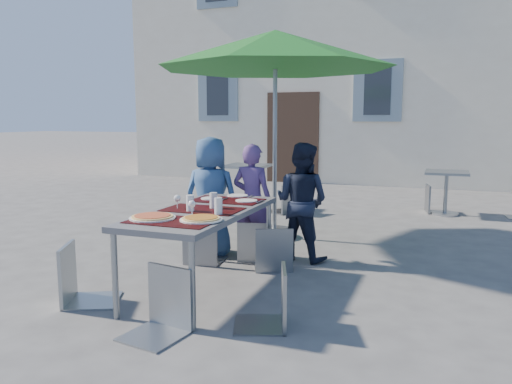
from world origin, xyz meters
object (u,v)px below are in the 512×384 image
at_px(child_0, 211,196).
at_px(patio_umbrella, 275,51).
at_px(pizza_near_right, 201,219).
at_px(chair_3, 78,238).
at_px(chair_0, 202,217).
at_px(bg_chair_l_1, 434,182).
at_px(dining_table, 203,216).
at_px(child_1, 252,200).
at_px(bg_chair_l_0, 214,172).
at_px(chair_2, 274,222).
at_px(chair_4, 272,262).
at_px(pizza_near_left, 152,217).
at_px(bg_chair_r_0, 286,180).
at_px(cafe_table_0, 247,178).
at_px(cafe_table_1, 446,186).
at_px(chair_5, 161,262).
at_px(chair_1, 256,218).
at_px(child_2, 301,202).

distance_m(child_0, patio_umbrella, 2.07).
relative_size(pizza_near_right, chair_3, 0.36).
bearing_deg(chair_0, bg_chair_l_1, 60.36).
bearing_deg(bg_chair_l_1, dining_table, -111.91).
bearing_deg(child_1, bg_chair_l_0, -53.64).
height_order(chair_2, chair_4, chair_2).
height_order(chair_2, bg_chair_l_0, bg_chair_l_0).
xyz_separation_m(pizza_near_left, chair_0, (-0.18, 1.27, -0.26)).
bearing_deg(child_1, pizza_near_right, 100.43).
relative_size(bg_chair_l_0, bg_chair_r_0, 1.12).
distance_m(cafe_table_0, bg_chair_r_0, 0.79).
bearing_deg(cafe_table_0, chair_3, -86.20).
bearing_deg(bg_chair_l_0, chair_0, -66.69).
height_order(bg_chair_l_0, cafe_table_1, bg_chair_l_0).
relative_size(child_0, chair_5, 1.49).
xyz_separation_m(pizza_near_left, bg_chair_r_0, (-0.20, 4.39, -0.22)).
bearing_deg(chair_3, child_0, 77.97).
xyz_separation_m(cafe_table_0, bg_chair_l_1, (3.08, 0.74, -0.02)).
bearing_deg(bg_chair_l_1, chair_0, -119.64).
relative_size(dining_table, chair_5, 2.01).
distance_m(chair_1, bg_chair_l_1, 4.15).
relative_size(chair_4, chair_5, 0.95).
bearing_deg(chair_3, chair_2, 48.91).
xyz_separation_m(chair_0, chair_4, (1.24, -1.31, -0.01)).
relative_size(child_0, chair_0, 1.55).
bearing_deg(child_1, bg_chair_r_0, -77.57).
bearing_deg(cafe_table_1, cafe_table_0, -169.56).
distance_m(child_1, chair_0, 0.64).
distance_m(chair_5, bg_chair_r_0, 4.86).
bearing_deg(patio_umbrella, chair_0, -103.51).
bearing_deg(child_1, chair_0, 54.93).
bearing_deg(pizza_near_right, cafe_table_1, 69.63).
bearing_deg(pizza_near_left, cafe_table_1, 66.00).
bearing_deg(cafe_table_1, bg_chair_l_1, 144.44).
bearing_deg(bg_chair_r_0, chair_0, -89.68).
xyz_separation_m(child_2, bg_chair_r_0, (-0.97, 2.57, -0.11)).
distance_m(child_1, chair_2, 0.62).
bearing_deg(child_1, chair_1, 124.68).
bearing_deg(chair_3, patio_umbrella, 74.05).
relative_size(bg_chair_l_0, bg_chair_l_1, 1.19).
height_order(pizza_near_left, chair_1, chair_1).
height_order(dining_table, pizza_near_right, pizza_near_right).
bearing_deg(bg_chair_l_1, cafe_table_1, -35.56).
relative_size(pizza_near_right, bg_chair_r_0, 0.37).
distance_m(chair_3, chair_5, 1.03).
height_order(child_2, bg_chair_l_0, child_2).
bearing_deg(dining_table, bg_chair_l_1, 68.09).
height_order(chair_1, cafe_table_0, chair_1).
distance_m(pizza_near_right, cafe_table_1, 5.45).
distance_m(dining_table, bg_chair_l_0, 4.45).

